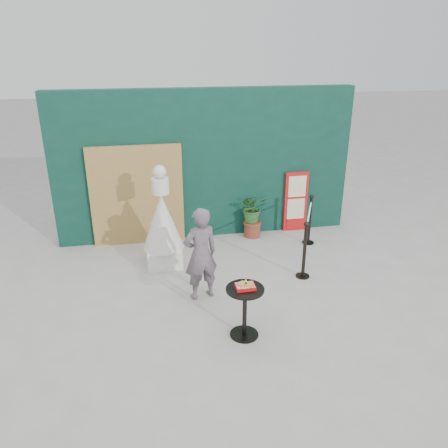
% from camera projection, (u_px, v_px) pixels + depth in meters
% --- Properties ---
extents(ground, '(60.00, 60.00, 0.00)m').
position_uv_depth(ground, '(239.00, 316.00, 6.52)').
color(ground, '#ADAAA5').
rests_on(ground, ground).
extents(back_wall, '(6.00, 0.30, 3.00)m').
position_uv_depth(back_wall, '(206.00, 165.00, 8.81)').
color(back_wall, '#0B3326').
rests_on(back_wall, ground).
extents(bamboo_fence, '(1.80, 0.08, 2.00)m').
position_uv_depth(bamboo_fence, '(137.00, 196.00, 8.56)').
color(bamboo_fence, tan).
rests_on(bamboo_fence, ground).
extents(woman, '(0.63, 0.50, 1.52)m').
position_uv_depth(woman, '(201.00, 254.00, 6.74)').
color(woman, slate).
rests_on(woman, ground).
extents(menu_board, '(0.50, 0.07, 1.30)m').
position_uv_depth(menu_board, '(296.00, 202.00, 9.29)').
color(menu_board, red).
rests_on(menu_board, ground).
extents(statue, '(0.73, 0.73, 1.87)m').
position_uv_depth(statue, '(163.00, 226.00, 7.77)').
color(statue, silver).
rests_on(statue, ground).
extents(cafe_table, '(0.52, 0.52, 0.75)m').
position_uv_depth(cafe_table, '(245.00, 304.00, 5.91)').
color(cafe_table, black).
rests_on(cafe_table, ground).
extents(food_basket, '(0.26, 0.19, 0.11)m').
position_uv_depth(food_basket, '(245.00, 286.00, 5.80)').
color(food_basket, red).
rests_on(food_basket, cafe_table).
extents(planter, '(0.56, 0.49, 0.95)m').
position_uv_depth(planter, '(253.00, 212.00, 9.02)').
color(planter, brown).
rests_on(planter, ground).
extents(stanchion_barrier, '(0.84, 1.54, 1.03)m').
position_uv_depth(stanchion_barrier, '(307.00, 235.00, 8.08)').
color(stanchion_barrier, black).
rests_on(stanchion_barrier, ground).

